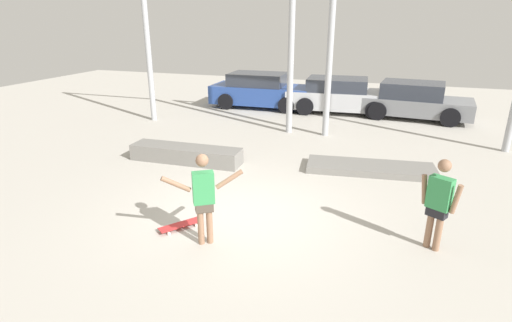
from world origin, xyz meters
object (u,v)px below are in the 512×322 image
Objects in this scene: parked_car_blue at (261,91)px; bystander at (439,201)px; skateboarder at (204,195)px; grind_box at (186,154)px; parked_car_grey at (414,101)px; skateboard at (180,225)px; parked_car_silver at (340,96)px; manual_pad at (370,168)px.

bystander is at bearing -58.90° from parked_car_blue.
skateboarder reaches higher than grind_box.
grind_box is 9.29m from parked_car_grey.
grind_box is at bearing 63.49° from skateboard.
skateboarder reaches higher than parked_car_silver.
bystander is (5.89, -2.49, 0.66)m from grind_box.
parked_car_silver is 10.22m from bystander.
parked_car_silver is (3.05, 7.33, 0.46)m from grind_box.
parked_car_blue is (-0.26, 7.20, 0.49)m from grind_box.
parked_car_grey is (3.60, 10.75, -0.25)m from skateboarder.
bystander is at bearing -22.92° from grind_box.
parked_car_blue is at bearing 127.97° from manual_pad.
skateboard is 4.43m from bystander.
skateboard is 10.62m from parked_car_blue.
skateboarder is 11.04m from parked_car_blue.
skateboard is at bearing 39.66° from bystander.
manual_pad is 0.72× the size of parked_car_silver.
grind_box is 7.22m from parked_car_blue.
manual_pad is 1.98× the size of bystander.
skateboard is 0.17× the size of parked_car_silver.
parked_car_blue is 1.01× the size of parked_car_grey.
grind_box is (-1.60, 3.24, 0.15)m from skateboard.
bystander reaches higher than parked_car_blue.
manual_pad is at bearing -40.49° from bystander.
parked_car_grey reaches higher than skateboard.
skateboard is 0.25× the size of grind_box.
manual_pad is at bearing -53.35° from parked_car_blue.
skateboarder is 10.90m from parked_car_silver.
parked_car_blue reaches higher than skateboard.
parked_car_blue is at bearing -174.49° from parked_car_grey.
parked_car_blue is at bearing 70.90° from skateboarder.
bystander is at bearing -16.13° from skateboarder.
parked_car_grey is (4.26, 10.44, 0.59)m from skateboard.
parked_car_silver is at bearing -177.04° from parked_car_grey.
parked_car_grey is (1.16, 6.36, 0.57)m from manual_pad.
grind_box is at bearing -169.86° from manual_pad.
manual_pad reaches higher than skateboard.
parked_car_silver is at bearing 0.83° from parked_car_blue.
skateboard is 3.61m from grind_box.
skateboard is at bearing -127.27° from manual_pad.
parked_car_blue is 3.32m from parked_car_silver.
parked_car_blue reaches higher than parked_car_silver.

